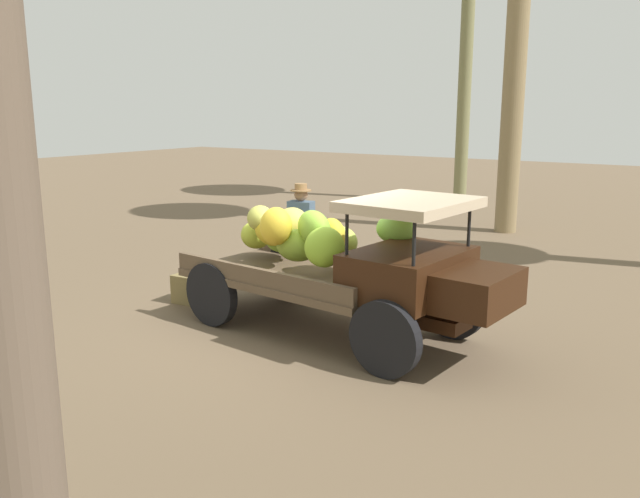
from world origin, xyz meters
The scene contains 4 objects.
ground_plane centered at (0.00, 0.00, 0.00)m, with size 60.00×60.00×0.00m, color brown.
truck centered at (0.77, 0.28, 0.97)m, with size 4.56×2.08×1.88m.
farmer centered at (-1.06, 1.87, 0.98)m, with size 0.52×0.49×1.72m.
wooden_crate centered at (-1.90, 0.24, 0.22)m, with size 0.60×0.41×0.44m, color olive.
Camera 1 is at (4.94, -6.67, 2.92)m, focal length 36.54 mm.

